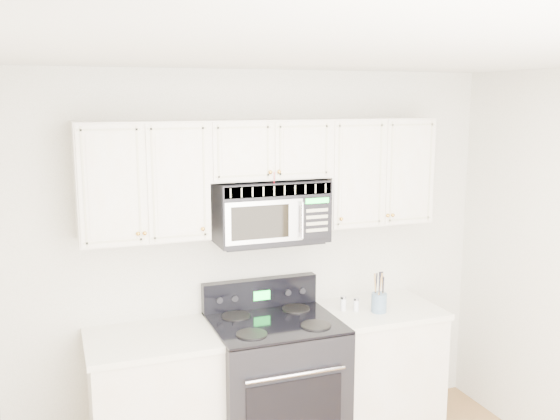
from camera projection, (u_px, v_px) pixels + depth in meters
name	position (u px, v px, depth m)	size (l,w,h in m)	color
room	(379.00, 346.00, 2.83)	(3.51, 3.51, 2.61)	#936138
base_cabinet_left	(157.00, 408.00, 4.04)	(0.86, 0.65, 0.92)	silver
base_cabinet_right	(375.00, 371.00, 4.58)	(0.86, 0.65, 0.92)	silver
range	(275.00, 383.00, 4.26)	(0.84, 0.76, 1.14)	black
upper_cabinets	(265.00, 170.00, 4.18)	(2.44, 0.37, 0.75)	silver
microwave	(270.00, 211.00, 4.21)	(0.75, 0.43, 0.42)	black
utensil_crock	(379.00, 301.00, 4.39)	(0.11, 0.11, 0.29)	slate
shaker_salt	(343.00, 303.00, 4.42)	(0.04, 0.04, 0.10)	silver
shaker_pepper	(356.00, 305.00, 4.41)	(0.04, 0.04, 0.10)	silver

